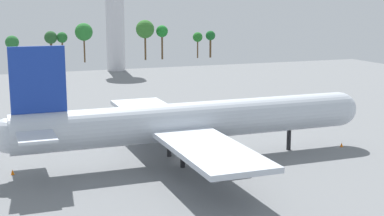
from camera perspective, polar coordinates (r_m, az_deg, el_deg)
name	(u,v)px	position (r m, az deg, el deg)	size (l,w,h in m)	color
ground_plane	(192,160)	(85.20, 0.00, -5.38)	(233.10, 233.10, 0.00)	slate
cargo_airplane	(190,122)	(83.59, -0.20, -1.41)	(58.27, 48.95, 18.09)	silver
safety_cone_nose	(342,145)	(95.96, 15.19, -3.68)	(0.50, 0.50, 0.71)	orange
safety_cone_tail	(13,172)	(82.04, -18.04, -6.32)	(0.53, 0.53, 0.75)	orange
control_tower	(115,4)	(195.14, -7.99, 10.59)	(12.09, 12.09, 37.73)	silver
tree_line_backdrop	(101,34)	(225.08, -9.37, 7.58)	(100.02, 7.54, 16.45)	#51381E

